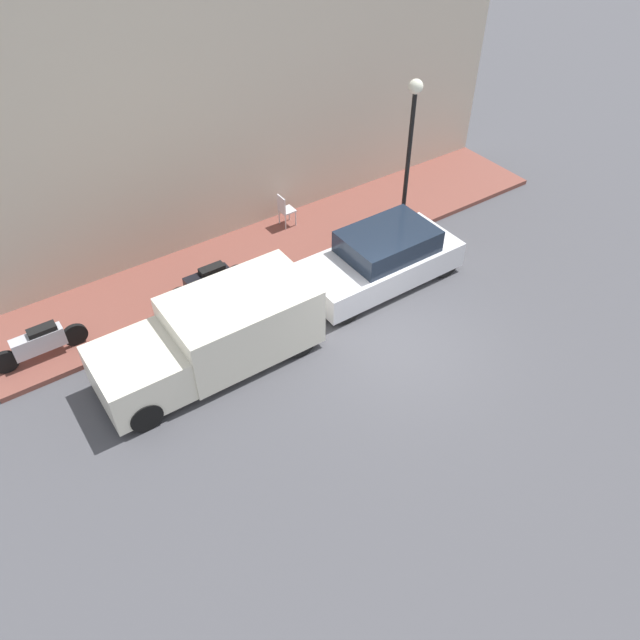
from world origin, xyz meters
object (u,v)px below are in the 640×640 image
object	(u,v)px
parked_car	(382,259)
scooter_silver	(39,343)
delivery_van	(211,336)
motorcycle_black	(208,281)
cafe_chair	(285,209)
streetlamp	(412,126)

from	to	relation	value
parked_car	scooter_silver	bearing A→B (deg)	76.29
delivery_van	scooter_silver	xyz separation A→B (m)	(2.23, 3.12, -0.27)
motorcycle_black	cafe_chair	world-z (taller)	cafe_chair
scooter_silver	streetlamp	distance (m)	10.50
motorcycle_black	cafe_chair	bearing A→B (deg)	-63.27
delivery_van	scooter_silver	distance (m)	3.85
delivery_van	motorcycle_black	distance (m)	2.27
scooter_silver	delivery_van	bearing A→B (deg)	-125.59
scooter_silver	motorcycle_black	world-z (taller)	motorcycle_black
delivery_van	streetlamp	world-z (taller)	streetlamp
motorcycle_black	delivery_van	bearing A→B (deg)	155.62
scooter_silver	cafe_chair	xyz separation A→B (m)	(1.46, -7.31, 0.10)
parked_car	delivery_van	distance (m)	4.96
delivery_van	streetlamp	distance (m)	7.66
delivery_van	cafe_chair	xyz separation A→B (m)	(3.70, -4.19, -0.17)
cafe_chair	delivery_van	bearing A→B (deg)	131.42
motorcycle_black	streetlamp	xyz separation A→B (m)	(-0.13, -6.15, 2.47)
scooter_silver	cafe_chair	size ratio (longest dim) A/B	2.17
delivery_van	motorcycle_black	size ratio (longest dim) A/B	2.28
parked_car	scooter_silver	distance (m)	8.31
delivery_van	cafe_chair	distance (m)	5.59
parked_car	cafe_chair	size ratio (longest dim) A/B	4.35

